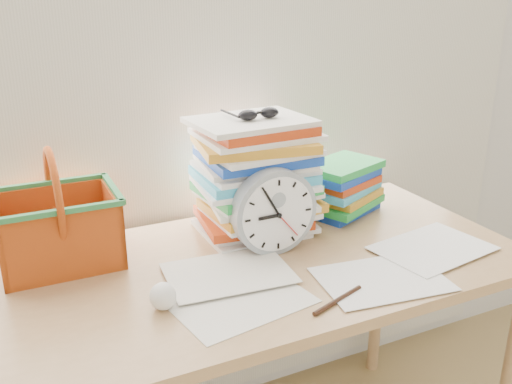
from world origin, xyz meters
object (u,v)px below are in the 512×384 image
desk (257,287)px  basket (56,209)px  paper_stack (256,177)px  book_stack (345,187)px  clock (274,211)px

desk → basket: size_ratio=4.68×
desk → paper_stack: (0.08, 0.17, 0.24)m
paper_stack → desk: bearing=-114.8°
book_stack → clock: bearing=-154.3°
paper_stack → clock: 0.15m
clock → book_stack: clock is taller
basket → paper_stack: bearing=-3.6°
clock → paper_stack: bearing=83.7°
desk → paper_stack: bearing=65.2°
desk → book_stack: book_stack is taller
desk → book_stack: (0.40, 0.19, 0.16)m
clock → book_stack: 0.37m
book_stack → paper_stack: bearing=-176.5°
clock → desk: bearing=-153.6°
paper_stack → basket: 0.54m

